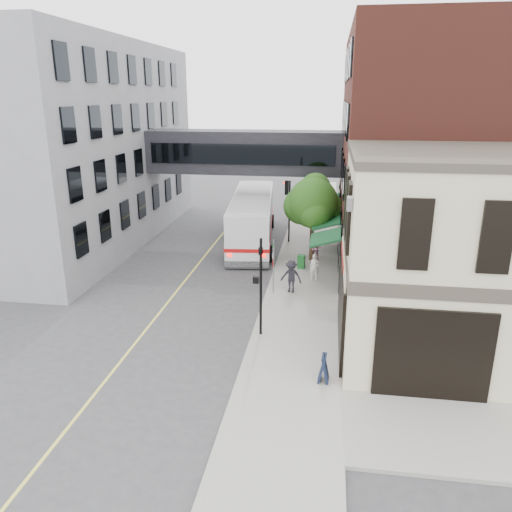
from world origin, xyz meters
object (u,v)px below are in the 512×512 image
(pedestrian_b, at_px, (316,248))
(pedestrian_c, at_px, (291,276))
(pedestrian_a, at_px, (314,267))
(bus, at_px, (252,217))
(newspaper_box, at_px, (301,262))
(sandwich_board, at_px, (324,368))

(pedestrian_b, xyz_separation_m, pedestrian_c, (-1.14, -5.80, 0.11))
(pedestrian_a, xyz_separation_m, pedestrian_b, (-0.05, 3.66, 0.04))
(bus, bearing_deg, newspaper_box, -55.58)
(bus, relative_size, sandwich_board, 12.25)
(newspaper_box, bearing_deg, bus, 133.43)
(pedestrian_a, height_order, newspaper_box, pedestrian_a)
(pedestrian_c, bearing_deg, newspaper_box, 97.67)
(pedestrian_a, xyz_separation_m, newspaper_box, (-0.87, 1.90, -0.33))
(sandwich_board, bearing_deg, bus, 110.32)
(pedestrian_c, distance_m, newspaper_box, 4.08)
(pedestrian_a, bearing_deg, pedestrian_b, 92.88)
(pedestrian_a, bearing_deg, sandwich_board, -83.93)
(pedestrian_a, bearing_deg, newspaper_box, 116.83)
(pedestrian_b, bearing_deg, pedestrian_c, -86.62)
(pedestrian_c, bearing_deg, pedestrian_a, 73.11)
(newspaper_box, bearing_deg, sandwich_board, -73.77)
(sandwich_board, bearing_deg, pedestrian_b, 96.64)
(pedestrian_b, xyz_separation_m, sandwich_board, (0.79, -14.51, -0.27))
(pedestrian_b, distance_m, newspaper_box, 1.98)
(bus, height_order, pedestrian_c, bus)
(pedestrian_c, bearing_deg, pedestrian_b, 90.99)
(pedestrian_b, relative_size, newspaper_box, 1.88)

